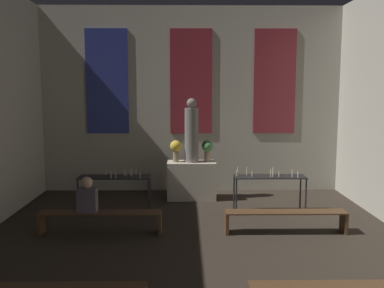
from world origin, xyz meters
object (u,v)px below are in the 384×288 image
altar (192,180)px  candle_rack_right (269,180)px  flower_vase_right (207,148)px  pew_back_left (101,217)px  flower_vase_left (176,148)px  candle_rack_left (115,181)px  pew_back_right (285,216)px  person_seated (87,196)px  statue (192,133)px

altar → candle_rack_right: bearing=-36.1°
flower_vase_right → pew_back_left: 3.51m
flower_vase_left → candle_rack_left: bearing=-136.5°
pew_back_left → altar: bearing=55.9°
flower_vase_left → flower_vase_right: bearing=0.0°
pew_back_right → person_seated: size_ratio=3.40×
statue → pew_back_right: 3.42m
candle_rack_left → candle_rack_right: bearing=-0.0°
statue → candle_rack_right: 2.31m
altar → pew_back_left: bearing=-124.1°
flower_vase_left → pew_back_left: size_ratio=0.23×
candle_rack_right → statue: bearing=143.9°
candle_rack_right → flower_vase_left: bearing=149.3°
statue → candle_rack_left: bearing=-143.9°
flower_vase_right → person_seated: (-2.39, -2.60, -0.55)m
flower_vase_right → candle_rack_left: size_ratio=0.34×
candle_rack_left → pew_back_right: 3.74m
altar → person_seated: 3.29m
pew_back_left → pew_back_right: 3.52m
flower_vase_right → statue: bearing=-180.0°
statue → pew_back_left: 3.42m
candle_rack_left → pew_back_right: candle_rack_left is taller
person_seated → pew_back_left: bearing=-0.0°
altar → statue: bearing=-90.0°
flower_vase_left → statue: bearing=-0.0°
candle_rack_right → person_seated: bearing=-159.9°
candle_rack_left → person_seated: bearing=-102.5°
altar → flower_vase_left: bearing=180.0°
altar → pew_back_right: 3.14m
candle_rack_left → person_seated: size_ratio=2.32×
candle_rack_left → pew_back_left: bearing=-92.5°
statue → altar: bearing=90.0°
altar → statue: (0.00, -0.00, 1.20)m
altar → pew_back_left: (-1.76, -2.60, -0.15)m
flower_vase_right → candle_rack_left: 2.49m
flower_vase_left → flower_vase_right: 0.78m
altar → candle_rack_left: 2.12m
flower_vase_left → altar: bearing=-0.0°
altar → statue: size_ratio=0.77×
altar → pew_back_left: altar is taller
flower_vase_left → candle_rack_right: (2.10, -1.24, -0.54)m
altar → flower_vase_left: size_ratio=2.24×
statue → pew_back_left: (-1.76, -2.60, -1.35)m
flower_vase_left → pew_back_right: flower_vase_left is taller
altar → statue: statue is taller
altar → flower_vase_left: flower_vase_left is taller
candle_rack_left → pew_back_left: (-0.06, -1.36, -0.41)m
person_seated → flower_vase_right: bearing=47.4°
candle_rack_left → flower_vase_left: bearing=43.5°
flower_vase_right → candle_rack_right: (1.31, -1.24, -0.54)m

